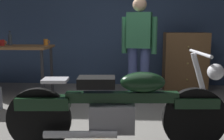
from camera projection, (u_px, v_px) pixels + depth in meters
ground_plane at (104, 137)px, 3.03m from camera, size 12.00×12.00×0.00m
back_wall at (116, 10)px, 5.53m from camera, size 8.00×0.12×3.10m
workbench at (12, 52)px, 4.52m from camera, size 1.30×0.64×0.90m
motorcycle at (119, 107)px, 2.66m from camera, size 2.19×0.60×1.00m
person_standing at (139, 45)px, 4.32m from camera, size 0.56×0.29×1.67m
wooden_dresser at (185, 62)px, 5.13m from camera, size 0.80×0.47×1.10m
mug_red_diner at (2, 43)px, 4.49m from camera, size 0.12×0.08×0.10m
mug_yellow_tall at (3, 43)px, 4.61m from camera, size 0.10×0.07×0.09m
mug_orange_travel at (46, 42)px, 4.60m from camera, size 0.11×0.07×0.11m
bottle at (10, 40)px, 4.61m from camera, size 0.06×0.06×0.24m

